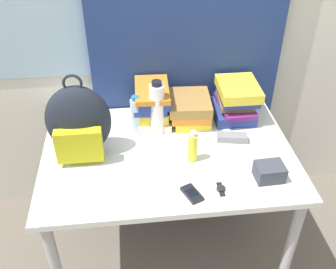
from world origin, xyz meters
name	(u,v)px	position (x,y,z in m)	size (l,w,h in m)	color
wall_back	(156,6)	(0.00, 0.91, 1.25)	(6.00, 0.06, 2.50)	silver
curtain_blue	(188,8)	(0.15, 0.85, 1.25)	(1.03, 0.04, 2.50)	navy
desk	(168,163)	(0.00, 0.41, 0.63)	(1.21, 0.82, 0.71)	silver
backpack	(79,123)	(-0.41, 0.45, 0.88)	(0.30, 0.20, 0.42)	#1E232D
book_stack_left	(152,105)	(-0.05, 0.68, 0.81)	(0.20, 0.28, 0.20)	silver
book_stack_center	(189,108)	(0.14, 0.67, 0.78)	(0.23, 0.28, 0.14)	yellow
book_stack_right	(236,100)	(0.40, 0.68, 0.80)	(0.23, 0.28, 0.20)	navy
water_bottle	(136,115)	(-0.14, 0.60, 0.80)	(0.06, 0.06, 0.21)	silver
sports_bottle	(157,108)	(-0.04, 0.58, 0.85)	(0.08, 0.08, 0.29)	white
sunscreen_bottle	(193,147)	(0.11, 0.33, 0.78)	(0.04, 0.04, 0.16)	yellow
cell_phone	(192,194)	(0.07, 0.10, 0.71)	(0.09, 0.12, 0.02)	black
sunglasses_case	(232,138)	(0.33, 0.46, 0.72)	(0.16, 0.08, 0.04)	gray
camera_pouch	(269,172)	(0.42, 0.17, 0.74)	(0.13, 0.10, 0.07)	#383D47
wristwatch	(221,189)	(0.20, 0.12, 0.71)	(0.04, 0.09, 0.01)	black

